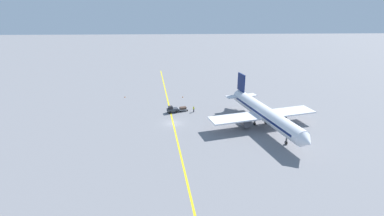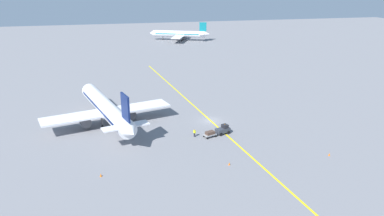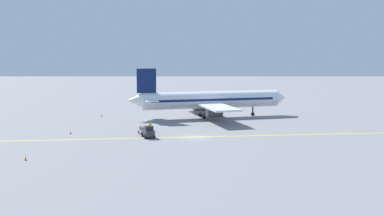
{
  "view_description": "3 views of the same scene",
  "coord_description": "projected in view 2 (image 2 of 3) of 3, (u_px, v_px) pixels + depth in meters",
  "views": [
    {
      "loc": [
        -2.28,
        72.08,
        30.99
      ],
      "look_at": [
        -4.93,
        0.51,
        4.37
      ],
      "focal_mm": 28.0,
      "sensor_mm": 36.0,
      "label": 1
    },
    {
      "loc": [
        -22.2,
        -76.45,
        30.75
      ],
      "look_at": [
        -3.87,
        2.21,
        2.66
      ],
      "focal_mm": 35.0,
      "sensor_mm": 36.0,
      "label": 2
    },
    {
      "loc": [
        72.61,
        -0.74,
        13.58
      ],
      "look_at": [
        -3.74,
        -0.59,
        4.35
      ],
      "focal_mm": 42.0,
      "sensor_mm": 36.0,
      "label": 3
    }
  ],
  "objects": [
    {
      "name": "baggage_tug_dark",
      "position": [
        223.0,
        130.0,
        77.87
      ],
      "size": [
        3.33,
        2.52,
        2.11
      ],
      "color": "#333842",
      "rests_on": "ground"
    },
    {
      "name": "ground_crew_worker",
      "position": [
        194.0,
        133.0,
        76.34
      ],
      "size": [
        0.42,
        0.46,
        1.68
      ],
      "color": "#23232D",
      "rests_on": "ground"
    },
    {
      "name": "airplane_at_gate",
      "position": [
        106.0,
        109.0,
        81.98
      ],
      "size": [
        28.39,
        35.02,
        10.6
      ],
      "color": "white",
      "rests_on": "ground"
    },
    {
      "name": "airplane_distant_taxiing",
      "position": [
        180.0,
        34.0,
        193.94
      ],
      "size": [
        30.42,
        25.0,
        9.54
      ],
      "color": "white",
      "rests_on": "ground"
    },
    {
      "name": "traffic_cone_by_wingtip",
      "position": [
        229.0,
        164.0,
        64.95
      ],
      "size": [
        0.32,
        0.32,
        0.55
      ],
      "primitive_type": "cone",
      "color": "orange",
      "rests_on": "ground"
    },
    {
      "name": "traffic_cone_mid_apron",
      "position": [
        329.0,
        154.0,
        68.38
      ],
      "size": [
        0.32,
        0.32,
        0.55
      ],
      "primitive_type": "cone",
      "color": "orange",
      "rests_on": "ground"
    },
    {
      "name": "baggage_cart_trailing",
      "position": [
        210.0,
        134.0,
        76.26
      ],
      "size": [
        2.91,
        2.17,
        1.24
      ],
      "color": "gray",
      "rests_on": "ground"
    },
    {
      "name": "ground_plane",
      "position": [
        211.0,
        121.0,
        85.19
      ],
      "size": [
        400.0,
        400.0,
        0.0
      ],
      "primitive_type": "plane",
      "color": "slate"
    },
    {
      "name": "apron_yellow_centreline",
      "position": [
        211.0,
        121.0,
        85.19
      ],
      "size": [
        14.13,
        119.26,
        0.01
      ],
      "primitive_type": "cube",
      "rotation": [
        0.0,
        0.0,
        0.11
      ],
      "color": "yellow",
      "rests_on": "ground"
    },
    {
      "name": "traffic_cone_near_nose",
      "position": [
        101.0,
        175.0,
        61.19
      ],
      "size": [
        0.32,
        0.32,
        0.55
      ],
      "primitive_type": "cone",
      "color": "orange",
      "rests_on": "ground"
    }
  ]
}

